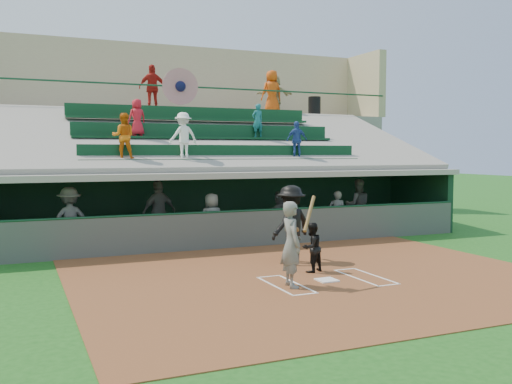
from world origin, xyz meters
name	(u,v)px	position (x,y,z in m)	size (l,w,h in m)	color
ground	(327,282)	(0.00, 0.00, 0.00)	(100.00, 100.00, 0.00)	#1A5317
dirt_slab	(316,277)	(0.00, 0.50, 0.01)	(11.00, 9.00, 0.02)	brown
home_plate	(327,280)	(0.00, 0.00, 0.04)	(0.43, 0.43, 0.03)	white
batters_box_chalk	(327,281)	(0.00, 0.00, 0.02)	(2.65, 1.85, 0.01)	white
dugout_floor	(224,239)	(0.00, 6.75, 0.02)	(16.00, 3.50, 0.04)	gray
concourse_slab	(172,166)	(0.00, 13.50, 2.30)	(20.00, 3.00, 4.60)	gray
grandstand	(191,169)	(-0.01, 10.51, 2.26)	(20.40, 10.40, 7.80)	#4D524D
batter_at_plate	(292,244)	(-0.99, -0.20, 0.95)	(0.88, 0.78, 1.95)	#5C5F59
catcher	(312,247)	(0.13, 0.96, 0.62)	(0.58, 0.45, 1.19)	black
home_umpire	(291,224)	(0.25, 2.30, 1.03)	(1.30, 0.75, 2.02)	black
dugout_bench	(214,227)	(0.12, 8.13, 0.24)	(13.61, 0.41, 0.41)	#976537
dugout_player_a	(70,220)	(-4.97, 6.00, 0.97)	(1.21, 0.69, 1.87)	#555752
dugout_player_b	(159,212)	(-2.28, 6.40, 1.04)	(1.17, 0.49, 1.99)	#50524E
dugout_player_c	(212,220)	(-0.88, 5.43, 0.85)	(0.79, 0.51, 1.62)	#595C57
dugout_player_d	(280,213)	(2.01, 6.64, 0.82)	(1.44, 0.46, 1.55)	#545752
dugout_player_e	(337,214)	(3.63, 5.57, 0.82)	(0.57, 0.37, 1.56)	#565853
dugout_player_f	(358,205)	(5.10, 6.55, 0.98)	(0.91, 0.71, 1.88)	#545652
trash_bin	(314,106)	(6.54, 12.45, 5.03)	(0.58, 0.58, 0.87)	black
concourse_staff_a	(153,88)	(-1.01, 12.59, 5.56)	(1.13, 0.47, 1.92)	#A81913
concourse_staff_b	(272,92)	(4.34, 12.42, 5.58)	(0.96, 0.63, 1.97)	#CB460B
concourse_staff_c	(275,95)	(4.63, 12.69, 5.50)	(1.66, 0.53, 1.79)	tan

